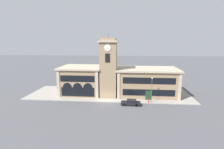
# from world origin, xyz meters

# --- Properties ---
(ground_plane) EXTENTS (300.00, 300.00, 0.00)m
(ground_plane) POSITION_xyz_m (0.00, 0.00, 0.00)
(ground_plane) COLOR #4C4C51
(sidewalk_kerb) EXTENTS (44.73, 14.00, 0.15)m
(sidewalk_kerb) POSITION_xyz_m (0.00, 7.00, 0.07)
(sidewalk_kerb) COLOR gray
(sidewalk_kerb) RESTS_ON ground_plane
(clock_tower) EXTENTS (4.95, 4.95, 16.80)m
(clock_tower) POSITION_xyz_m (0.00, 4.63, 7.84)
(clock_tower) COLOR #937A5B
(clock_tower) RESTS_ON ground_plane
(town_hall_left_wing) EXTENTS (11.68, 10.19, 7.84)m
(town_hall_left_wing) POSITION_xyz_m (-7.92, 7.22, 3.94)
(town_hall_left_wing) COLOR #937A5B
(town_hall_left_wing) RESTS_ON ground_plane
(town_hall_right_wing) EXTENTS (16.64, 10.19, 7.55)m
(town_hall_right_wing) POSITION_xyz_m (10.39, 7.23, 3.80)
(town_hall_right_wing) COLOR #937A5B
(town_hall_right_wing) RESTS_ON ground_plane
(parked_car_near) EXTENTS (4.61, 1.91, 1.35)m
(parked_car_near) POSITION_xyz_m (5.93, -1.39, 0.71)
(parked_car_near) COLOR black
(parked_car_near) RESTS_ON ground_plane
(street_lamp) EXTENTS (0.36, 0.36, 6.20)m
(street_lamp) POSITION_xyz_m (10.87, 0.53, 4.18)
(street_lamp) COLOR #4C4C51
(street_lamp) RESTS_ON sidewalk_kerb
(fire_hydrant) EXTENTS (0.22, 0.22, 0.87)m
(fire_hydrant) POSITION_xyz_m (10.23, 0.42, 0.57)
(fire_hydrant) COLOR red
(fire_hydrant) RESTS_ON sidewalk_kerb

